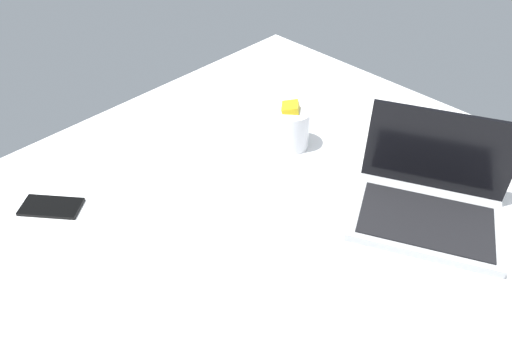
{
  "coord_description": "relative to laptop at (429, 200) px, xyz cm",
  "views": [
    {
      "loc": [
        30.0,
        -62.64,
        99.11
      ],
      "look_at": [
        -32.91,
        1.18,
        24.0
      ],
      "focal_mm": 34.36,
      "sensor_mm": 36.0,
      "label": 1
    }
  ],
  "objects": [
    {
      "name": "bed_mattress",
      "position": [
        -1.2,
        -22.92,
        -13.41
      ],
      "size": [
        180.0,
        140.0,
        18.0
      ],
      "primitive_type": "cube",
      "color": "white",
      "rests_on": "ground"
    },
    {
      "name": "laptop",
      "position": [
        0.0,
        0.0,
        0.0
      ],
      "size": [
        39.75,
        35.15,
        23.0
      ],
      "rotation": [
        0.0,
        0.0,
        0.45
      ],
      "color": "#B7BABC",
      "rests_on": "bed_mattress"
    },
    {
      "name": "snack_cup",
      "position": [
        -39.81,
        -1.99,
        1.49
      ],
      "size": [
        9.0,
        9.37,
        13.67
      ],
      "color": "silver",
      "rests_on": "bed_mattress"
    },
    {
      "name": "cell_phone",
      "position": [
        -63.89,
        -60.44,
        -4.01
      ],
      "size": [
        15.16,
        14.1,
        0.8
      ],
      "primitive_type": "cube",
      "rotation": [
        0.0,
        0.0,
        5.39
      ],
      "color": "black",
      "rests_on": "bed_mattress"
    }
  ]
}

